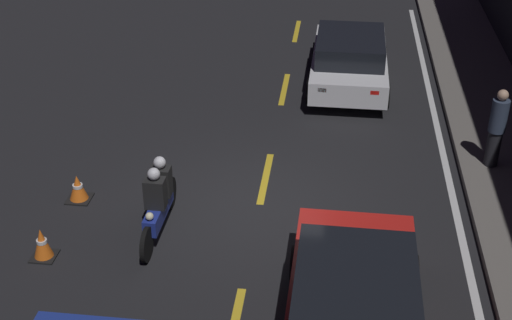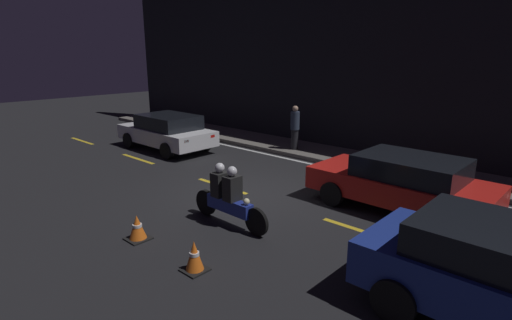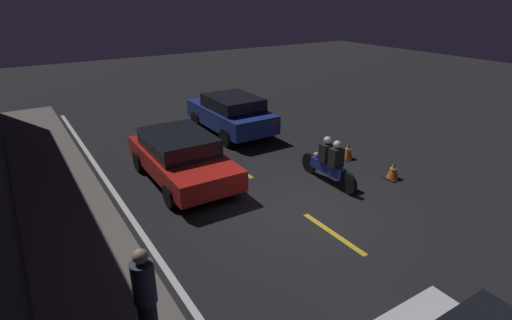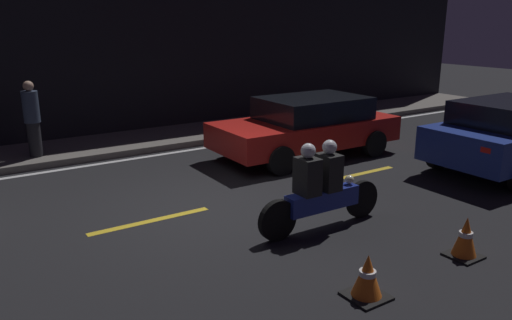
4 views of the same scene
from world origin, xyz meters
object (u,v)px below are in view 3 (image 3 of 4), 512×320
object	(u,v)px
taxi_red	(181,156)
traffic_cone_mid	(348,151)
traffic_cone_near	(393,171)
sedan_blue	(231,113)
pedestrian	(146,297)
motorcycle	(330,163)

from	to	relation	value
taxi_red	traffic_cone_mid	distance (m)	5.46
taxi_red	traffic_cone_near	distance (m)	6.23
taxi_red	sedan_blue	distance (m)	4.37
taxi_red	traffic_cone_near	bearing A→B (deg)	58.19
pedestrian	traffic_cone_near	bearing A→B (deg)	-75.49
traffic_cone_mid	sedan_blue	bearing A→B (deg)	23.94
sedan_blue	traffic_cone_near	size ratio (longest dim) A/B	7.60
traffic_cone_near	pedestrian	size ratio (longest dim) A/B	0.32
sedan_blue	motorcycle	bearing A→B (deg)	-178.30
sedan_blue	taxi_red	bearing A→B (deg)	131.41
motorcycle	pedestrian	xyz separation A→B (m)	(-2.89, 6.25, 0.36)
sedan_blue	traffic_cone_mid	xyz separation A→B (m)	(-4.38, -1.94, -0.52)
traffic_cone_near	pedestrian	distance (m)	8.36
taxi_red	pedestrian	world-z (taller)	pedestrian
sedan_blue	traffic_cone_near	distance (m)	6.54
taxi_red	sedan_blue	world-z (taller)	sedan_blue
motorcycle	traffic_cone_near	bearing A→B (deg)	-113.14
sedan_blue	traffic_cone_mid	world-z (taller)	sedan_blue
sedan_blue	traffic_cone_near	bearing A→B (deg)	-162.44
motorcycle	traffic_cone_mid	distance (m)	2.10
sedan_blue	pedestrian	distance (m)	10.31
sedan_blue	pedestrian	world-z (taller)	pedestrian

